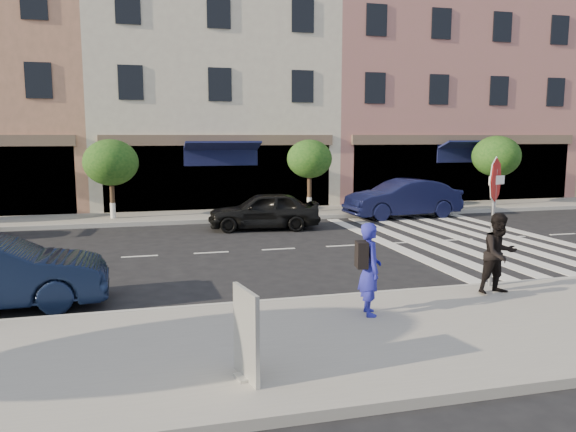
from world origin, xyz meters
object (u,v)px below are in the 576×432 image
(stop_sign, at_px, (495,194))
(walker, at_px, (499,254))
(photographer, at_px, (370,269))
(car_far_mid, at_px, (264,211))
(car_far_right, at_px, (403,198))
(poster_board, at_px, (247,335))

(stop_sign, distance_m, walker, 1.30)
(stop_sign, xyz_separation_m, photographer, (-3.27, -1.13, -1.16))
(photographer, bearing_deg, car_far_mid, 7.68)
(car_far_right, bearing_deg, stop_sign, -20.86)
(poster_board, height_order, car_far_right, car_far_right)
(walker, bearing_deg, car_far_right, 67.71)
(walker, xyz_separation_m, car_far_right, (3.40, 11.30, -0.19))
(poster_board, bearing_deg, car_far_right, 45.89)
(poster_board, distance_m, car_far_mid, 12.88)
(car_far_mid, height_order, car_far_right, car_far_right)
(stop_sign, xyz_separation_m, car_far_right, (3.21, 10.77, -1.36))
(car_far_mid, xyz_separation_m, car_far_right, (6.16, 1.46, 0.11))
(stop_sign, distance_m, poster_board, 6.86)
(photographer, xyz_separation_m, car_far_mid, (0.31, 10.44, -0.31))
(photographer, bearing_deg, poster_board, 137.96)
(photographer, relative_size, walker, 1.01)
(stop_sign, relative_size, photographer, 1.66)
(photographer, bearing_deg, stop_sign, -61.50)
(photographer, relative_size, poster_board, 1.37)
(car_far_right, bearing_deg, walker, -21.03)
(photographer, xyz_separation_m, poster_board, (-2.63, -2.10, -0.24))
(stop_sign, distance_m, car_far_mid, 9.87)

